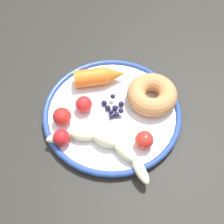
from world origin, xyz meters
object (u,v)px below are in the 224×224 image
Objects in this scene: dining_table at (135,133)px; banana at (103,145)px; carrot_orange at (100,76)px; donut at (152,95)px; tomato_mid at (61,138)px; plate at (112,113)px; tomato_far at (62,117)px; tomato_near at (84,105)px; blueberry_pile at (113,108)px; tomato_extra at (144,140)px.

banana is (0.07, 0.09, 0.11)m from dining_table.
donut is (-0.11, 0.05, 0.00)m from carrot_orange.
carrot_orange is at bearing -85.94° from banana.
carrot_orange is 3.41× the size of tomato_mid.
donut is (-0.08, -0.03, 0.02)m from plate.
tomato_far reaches higher than dining_table.
plate reaches higher than dining_table.
tomato_near is 0.08m from tomato_mid.
tomato_near and tomato_mid have the same top height.
blueberry_pile is at bearing 17.91° from donut.
tomato_extra reaches higher than plate.
carrot_orange is 3.33× the size of tomato_near.
tomato_extra is (-0.08, -0.01, 0.01)m from banana.
carrot_orange is at bearing -124.56° from tomato_far.
carrot_orange is 3.10× the size of tomato_far.
tomato_near is at bearing 10.96° from donut.
tomato_far is at bearing 16.42° from blueberry_pile.
tomato_extra reaches higher than dining_table.
tomato_extra reaches higher than tomato_mid.
blueberry_pile is 0.06m from tomato_near.
carrot_orange is 0.08m from tomato_near.
carrot_orange is 1.10× the size of donut.
tomato_far reaches higher than tomato_mid.
blueberry_pile is at bearing -163.58° from tomato_far.
tomato_mid is (0.08, -0.01, 0.00)m from banana.
carrot_orange is at bearing -60.01° from tomato_extra.
carrot_orange is 2.15× the size of blueberry_pile.
donut is at bearing -100.91° from tomato_extra.
dining_table is 6.29× the size of banana.
dining_table is 4.43× the size of plate.
tomato_extra reaches higher than blueberry_pile.
tomato_extra is at bearing 79.09° from donut.
donut is 0.20m from tomato_mid.
donut is at bearing -162.92° from tomato_far.
plate is 0.12m from tomato_mid.
donut is 0.11m from tomato_extra.
carrot_orange is (0.03, -0.08, 0.02)m from plate.
plate is at bearing -100.66° from banana.
plate is 0.10m from tomato_extra.
plate is 0.08m from banana.
dining_table is at bearing -127.71° from banana.
donut is 0.08m from blueberry_pile.
blueberry_pile is (0.08, 0.03, -0.01)m from donut.
banana is 3.77× the size of blueberry_pile.
carrot_orange reaches higher than banana.
tomato_extra is (-0.01, 0.08, 0.11)m from dining_table.
banana is at bearing 171.89° from tomato_mid.
tomato_far reaches higher than banana.
banana reaches higher than dining_table.
plate is 0.06m from tomato_near.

